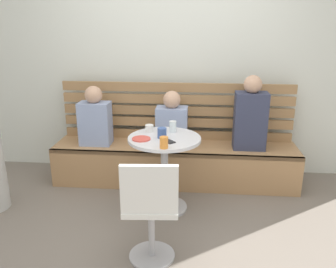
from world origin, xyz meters
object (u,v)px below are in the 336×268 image
Objects in this scene: booth_bench at (175,164)px; white_chair at (151,208)px; person_adult at (250,116)px; person_child_middle at (172,122)px; person_child_left at (95,119)px; phone_on_table at (168,141)px; cup_tumbler_orange at (164,143)px; plate_small at (141,139)px; cup_water_clear at (173,127)px; cup_mug_blue at (162,133)px; cafe_table at (165,159)px; cup_ceramic_white at (149,128)px.

booth_bench is 3.18× the size of white_chair.
booth_bench is 3.39× the size of person_adult.
booth_bench is 4.38× the size of person_child_middle.
phone_on_table is (0.88, -0.70, 0.01)m from person_child_left.
booth_bench is at bearing 47.04° from phone_on_table.
person_child_left is 1.23m from cup_tumbler_orange.
person_adult reaches higher than phone_on_table.
person_adult reaches higher than plate_small.
cup_water_clear is at bearing 43.41° from phone_on_table.
cup_tumbler_orange reaches higher than booth_bench.
cup_tumbler_orange is (0.04, 0.53, 0.33)m from white_chair.
white_chair is 1.70m from person_adult.
white_chair is 7.73× the size of cup_water_clear.
phone_on_table is (0.06, -0.10, -0.04)m from cup_mug_blue.
white_chair is at bearing -75.88° from plate_small.
person_child_left is 4.71× the size of phone_on_table.
white_chair is 1.07× the size of person_adult.
white_chair is at bearing -92.97° from booth_bench.
booth_bench is 0.85m from cup_mug_blue.
cup_tumbler_orange is at bearing -85.07° from cafe_table.
cafe_table reaches higher than booth_bench.
person_adult reaches higher than person_child_left.
phone_on_table is at bearing 84.84° from white_chair.
cup_ceramic_white is 0.24m from plate_small.
phone_on_table is (0.21, -0.27, -0.03)m from cup_ceramic_white.
phone_on_table is (-0.02, -0.28, -0.05)m from cup_water_clear.
cup_mug_blue reaches higher than cafe_table.
cafe_table is 1.20× the size of person_child_middle.
cup_water_clear is at bearing -151.12° from person_adult.
plate_small is at bearing -100.16° from cup_ceramic_white.
plate_small is at bearing -147.27° from person_adult.
cafe_table is 5.29× the size of phone_on_table.
person_child_left is at bearing 144.81° from cafe_table.
person_child_middle is 5.60× the size of cup_water_clear.
person_adult is 0.91m from cup_water_clear.
person_adult reaches higher than booth_bench.
cafe_table is 0.32m from plate_small.
plate_small is (-0.22, -0.69, 0.04)m from person_child_middle.
cafe_table is 0.82m from white_chair.
person_adult is at bearing 28.88° from cup_water_clear.
phone_on_table is at bearing -56.47° from cup_mug_blue.
phone_on_table is (-0.82, -0.72, -0.06)m from person_adult.
person_adult is at bearing 46.81° from cup_tumbler_orange.
person_child_middle is 0.63m from cup_mug_blue.
phone_on_table is at bearing -52.43° from cup_ceramic_white.
cup_tumbler_orange is 1.25× the size of cup_ceramic_white.
cafe_table is 1.12× the size of person_child_left.
cafe_table is at bearing 68.68° from phone_on_table.
cup_tumbler_orange is 0.71× the size of phone_on_table.
white_chair is 10.63× the size of cup_ceramic_white.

